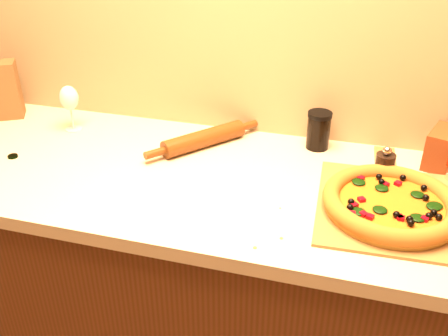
# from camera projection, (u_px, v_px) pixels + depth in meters

# --- Properties ---
(cabinet) EXTENTS (2.80, 0.65, 0.86)m
(cabinet) POSITION_uv_depth(u_px,v_px,m) (223.00, 299.00, 1.66)
(cabinet) COLOR #4B2810
(cabinet) RESTS_ON ground
(countertop) EXTENTS (2.84, 0.68, 0.04)m
(countertop) POSITION_uv_depth(u_px,v_px,m) (223.00, 183.00, 1.43)
(countertop) COLOR beige
(countertop) RESTS_ON cabinet
(pizza_peel) EXTENTS (0.38, 0.55, 0.01)m
(pizza_peel) POSITION_uv_depth(u_px,v_px,m) (389.00, 204.00, 1.30)
(pizza_peel) COLOR olive
(pizza_peel) RESTS_ON countertop
(pizza) EXTENTS (0.34, 0.34, 0.05)m
(pizza) POSITION_uv_depth(u_px,v_px,m) (391.00, 203.00, 1.25)
(pizza) COLOR #BC892F
(pizza) RESTS_ON pizza_peel
(bottle_cap) EXTENTS (0.04, 0.04, 0.01)m
(bottle_cap) POSITION_uv_depth(u_px,v_px,m) (13.00, 156.00, 1.53)
(bottle_cap) COLOR black
(bottle_cap) RESTS_ON countertop
(pepper_grinder) EXTENTS (0.05, 0.05, 0.10)m
(pepper_grinder) POSITION_uv_depth(u_px,v_px,m) (384.00, 166.00, 1.40)
(pepper_grinder) COLOR black
(pepper_grinder) RESTS_ON countertop
(rolling_pin) EXTENTS (0.28, 0.33, 0.06)m
(rolling_pin) POSITION_uv_depth(u_px,v_px,m) (204.00, 139.00, 1.58)
(rolling_pin) COLOR #542E0E
(rolling_pin) RESTS_ON countertop
(wine_glass) EXTENTS (0.06, 0.06, 0.16)m
(wine_glass) POSITION_uv_depth(u_px,v_px,m) (69.00, 99.00, 1.65)
(wine_glass) COLOR silver
(wine_glass) RESTS_ON countertop
(paper_bag) EXTENTS (0.13, 0.12, 0.20)m
(paper_bag) POSITION_uv_depth(u_px,v_px,m) (4.00, 90.00, 1.75)
(paper_bag) COLOR brown
(paper_bag) RESTS_ON countertop
(dark_jar) EXTENTS (0.07, 0.07, 0.12)m
(dark_jar) POSITION_uv_depth(u_px,v_px,m) (318.00, 130.00, 1.55)
(dark_jar) COLOR black
(dark_jar) RESTS_ON countertop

